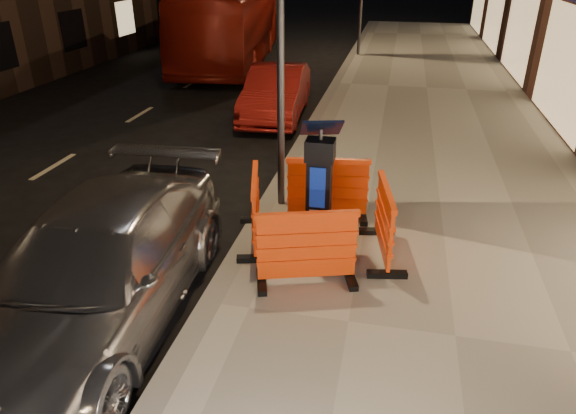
% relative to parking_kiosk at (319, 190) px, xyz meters
% --- Properties ---
extents(ground_plane, '(120.00, 120.00, 0.00)m').
position_rel_parking_kiosk_xyz_m(ground_plane, '(-1.12, -1.64, -1.10)').
color(ground_plane, black).
rests_on(ground_plane, ground).
extents(sidewalk, '(6.00, 60.00, 0.15)m').
position_rel_parking_kiosk_xyz_m(sidewalk, '(1.88, -1.64, -1.02)').
color(sidewalk, gray).
rests_on(sidewalk, ground).
extents(kerb, '(0.30, 60.00, 0.15)m').
position_rel_parking_kiosk_xyz_m(kerb, '(-1.12, -1.64, -1.02)').
color(kerb, slate).
rests_on(kerb, ground).
extents(parking_kiosk, '(0.71, 0.71, 1.90)m').
position_rel_parking_kiosk_xyz_m(parking_kiosk, '(0.00, 0.00, 0.00)').
color(parking_kiosk, black).
rests_on(parking_kiosk, sidewalk).
extents(barrier_front, '(1.46, 0.94, 1.06)m').
position_rel_parking_kiosk_xyz_m(barrier_front, '(0.00, -0.95, -0.42)').
color(barrier_front, '#FF410C').
rests_on(barrier_front, sidewalk).
extents(barrier_back, '(1.43, 0.77, 1.06)m').
position_rel_parking_kiosk_xyz_m(barrier_back, '(0.00, 0.95, -0.42)').
color(barrier_back, '#FF410C').
rests_on(barrier_back, sidewalk).
extents(barrier_kerbside, '(0.88, 1.45, 1.06)m').
position_rel_parking_kiosk_xyz_m(barrier_kerbside, '(-0.95, 0.00, -0.42)').
color(barrier_kerbside, '#FF410C').
rests_on(barrier_kerbside, sidewalk).
extents(barrier_bldgside, '(0.79, 1.43, 1.06)m').
position_rel_parking_kiosk_xyz_m(barrier_bldgside, '(0.95, 0.00, -0.42)').
color(barrier_bldgside, '#FF410C').
rests_on(barrier_bldgside, sidewalk).
extents(car_silver, '(2.26, 5.10, 1.46)m').
position_rel_parking_kiosk_xyz_m(car_silver, '(-2.37, -2.00, -1.10)').
color(car_silver, '#A4A4A8').
rests_on(car_silver, ground).
extents(car_red, '(1.73, 4.24, 1.37)m').
position_rel_parking_kiosk_xyz_m(car_red, '(-2.28, 6.96, -1.10)').
color(car_red, maroon).
rests_on(car_red, ground).
extents(bus_doubledecker, '(4.05, 11.46, 3.12)m').
position_rel_parking_kiosk_xyz_m(bus_doubledecker, '(-5.87, 14.46, -1.10)').
color(bus_doubledecker, maroon).
rests_on(bus_doubledecker, ground).
extents(street_lamp_mid, '(0.12, 0.12, 6.00)m').
position_rel_parking_kiosk_xyz_m(street_lamp_mid, '(-0.87, 1.36, 2.05)').
color(street_lamp_mid, '#3F3F44').
rests_on(street_lamp_mid, sidewalk).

